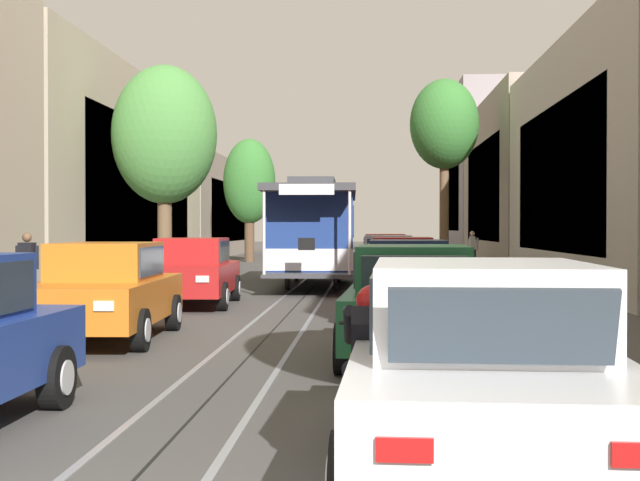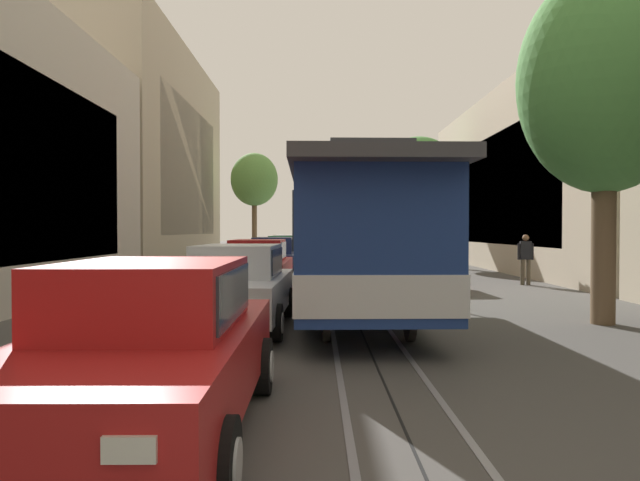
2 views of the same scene
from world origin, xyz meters
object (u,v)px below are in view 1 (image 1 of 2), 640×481
(parked_car_orange_second_left, at_px, (105,291))
(parked_car_green_second_right, at_px, (413,302))
(parked_car_white_fifth_right, at_px, (388,260))
(pedestrian_on_left_pavement, at_px, (472,247))
(parked_car_red_fourth_right, at_px, (402,268))
(motorcycle_with_rider, at_px, (372,378))
(parked_car_navy_mid_right, at_px, (407,279))
(pedestrian_on_right_pavement, at_px, (27,264))
(parked_car_red_sixth_right, at_px, (385,254))
(street_tree_kerb_left_mid, at_px, (249,182))
(parked_car_white_near_right, at_px, (480,370))
(street_tree_kerb_left_second, at_px, (164,136))
(parked_car_red_mid_left, at_px, (192,271))
(cable_car_trolley, at_px, (315,233))
(street_tree_kerb_right_second, at_px, (444,126))

(parked_car_orange_second_left, xyz_separation_m, parked_car_green_second_right, (4.90, -1.91, 0.00))
(parked_car_white_fifth_right, relative_size, pedestrian_on_left_pavement, 2.63)
(parked_car_red_fourth_right, xyz_separation_m, motorcycle_with_rider, (-0.83, -15.74, -0.15))
(parked_car_navy_mid_right, height_order, pedestrian_on_right_pavement, pedestrian_on_right_pavement)
(parked_car_white_fifth_right, bearing_deg, parked_car_red_sixth_right, 90.10)
(parked_car_orange_second_left, xyz_separation_m, pedestrian_on_left_pavement, (8.95, 25.72, 0.15))
(street_tree_kerb_left_mid, bearing_deg, parked_car_navy_mid_right, -76.22)
(parked_car_white_near_right, relative_size, parked_car_green_second_right, 1.00)
(parked_car_white_near_right, xyz_separation_m, pedestrian_on_right_pavement, (-8.75, 13.69, 0.17))
(parked_car_navy_mid_right, height_order, motorcycle_with_rider, parked_car_navy_mid_right)
(street_tree_kerb_left_second, bearing_deg, parked_car_navy_mid_right, -54.85)
(street_tree_kerb_left_mid, bearing_deg, pedestrian_on_left_pavement, -31.71)
(parked_car_red_mid_left, distance_m, pedestrian_on_right_pavement, 3.84)
(parked_car_white_near_right, xyz_separation_m, cable_car_trolley, (-2.49, 21.19, 0.86))
(parked_car_red_sixth_right, bearing_deg, pedestrian_on_left_pavement, 55.18)
(street_tree_kerb_left_second, relative_size, motorcycle_with_rider, 3.55)
(parked_car_red_fourth_right, height_order, pedestrian_on_right_pavement, pedestrian_on_right_pavement)
(parked_car_white_near_right, distance_m, street_tree_kerb_left_mid, 40.97)
(pedestrian_on_right_pavement, bearing_deg, parked_car_white_fifth_right, 43.81)
(parked_car_white_near_right, xyz_separation_m, pedestrian_on_left_pavement, (3.87, 33.40, 0.15))
(parked_car_red_mid_left, distance_m, parked_car_navy_mid_right, 5.67)
(parked_car_orange_second_left, xyz_separation_m, parked_car_red_mid_left, (0.15, 6.33, 0.00))
(parked_car_red_sixth_right, relative_size, street_tree_kerb_right_second, 0.55)
(cable_car_trolley, bearing_deg, parked_car_white_near_right, -83.30)
(pedestrian_on_left_pavement, bearing_deg, parked_car_navy_mid_right, -99.93)
(parked_car_white_fifth_right, xyz_separation_m, pedestrian_on_left_pavement, (4.02, 11.46, 0.15))
(street_tree_kerb_left_mid, bearing_deg, parked_car_white_near_right, -79.92)
(street_tree_kerb_right_second, relative_size, cable_car_trolley, 0.87)
(parked_car_red_mid_left, bearing_deg, pedestrian_on_left_pavement, 65.60)
(parked_car_white_fifth_right, bearing_deg, parked_car_orange_second_left, -109.04)
(parked_car_green_second_right, relative_size, parked_car_white_fifth_right, 1.00)
(street_tree_kerb_left_mid, bearing_deg, pedestrian_on_right_pavement, -93.47)
(pedestrian_on_right_pavement, bearing_deg, cable_car_trolley, 50.12)
(pedestrian_on_left_pavement, xyz_separation_m, pedestrian_on_right_pavement, (-12.62, -19.70, 0.02))
(parked_car_white_near_right, distance_m, street_tree_kerb_right_second, 30.80)
(parked_car_orange_second_left, distance_m, parked_car_red_sixth_right, 20.51)
(parked_car_red_fourth_right, bearing_deg, parked_car_red_sixth_right, 91.14)
(parked_car_green_second_right, bearing_deg, pedestrian_on_left_pavement, 81.66)
(parked_car_orange_second_left, bearing_deg, parked_car_navy_mid_right, 34.60)
(parked_car_red_mid_left, relative_size, parked_car_red_sixth_right, 1.01)
(parked_car_red_sixth_right, xyz_separation_m, street_tree_kerb_right_second, (2.50, 2.67, 5.24))
(street_tree_kerb_left_second, height_order, pedestrian_on_right_pavement, street_tree_kerb_left_second)
(parked_car_red_sixth_right, bearing_deg, cable_car_trolley, -109.94)
(parked_car_white_fifth_right, distance_m, street_tree_kerb_right_second, 10.15)
(parked_car_white_fifth_right, bearing_deg, street_tree_kerb_left_second, -177.07)
(parked_car_white_near_right, relative_size, street_tree_kerb_left_mid, 0.67)
(parked_car_orange_second_left, bearing_deg, pedestrian_on_right_pavement, 121.43)
(parked_car_white_fifth_right, bearing_deg, motorcycle_with_rider, -91.64)
(parked_car_red_mid_left, bearing_deg, parked_car_red_fourth_right, 24.35)
(parked_car_navy_mid_right, xyz_separation_m, parked_car_white_fifth_right, (-0.13, 10.78, 0.00))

